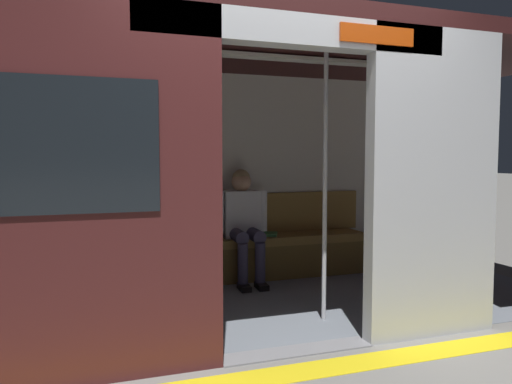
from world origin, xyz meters
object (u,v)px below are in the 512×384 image
object	(u,v)px
book	(270,234)
grab_pole_far	(325,184)
bench_seat	(221,249)
person_seated	(243,218)
train_car	(237,132)
handbag	(202,230)
grab_pole_door	(212,187)

from	to	relation	value
book	grab_pole_far	world-z (taller)	grab_pole_far
bench_seat	person_seated	distance (m)	0.41
person_seated	book	size ratio (longest dim) A/B	5.40
train_car	handbag	distance (m)	1.39
book	grab_pole_far	distance (m)	1.62
bench_seat	grab_pole_door	world-z (taller)	grab_pole_door
bench_seat	grab_pole_door	xyz separation A→B (m)	(0.47, 1.57, 0.75)
person_seated	grab_pole_far	world-z (taller)	grab_pole_far
book	grab_pole_far	xyz separation A→B (m)	(0.09, 1.48, 0.63)
grab_pole_door	person_seated	bearing A→B (deg)	-115.09
handbag	grab_pole_door	size ratio (longest dim) A/B	0.12
person_seated	grab_pole_door	world-z (taller)	grab_pole_door
train_car	grab_pole_far	bearing A→B (deg)	134.77
grab_pole_far	bench_seat	bearing A→B (deg)	-71.91
train_car	grab_pole_far	world-z (taller)	train_car
bench_seat	book	bearing A→B (deg)	-176.96
bench_seat	train_car	bearing A→B (deg)	84.68
train_car	grab_pole_far	distance (m)	0.90
bench_seat	person_seated	xyz separation A→B (m)	(-0.23, 0.05, 0.33)
person_seated	train_car	bearing A→B (deg)	69.28
book	person_seated	bearing A→B (deg)	37.30
bench_seat	person_seated	size ratio (longest dim) A/B	2.80
train_car	bench_seat	bearing A→B (deg)	-95.32
train_car	person_seated	bearing A→B (deg)	-110.72
book	grab_pole_door	xyz separation A→B (m)	(1.04, 1.60, 0.63)
train_car	bench_seat	distance (m)	1.48
book	grab_pole_door	bearing A→B (deg)	80.27
handbag	person_seated	bearing A→B (deg)	162.15
handbag	book	bearing A→B (deg)	175.93
bench_seat	handbag	bearing A→B (deg)	-24.04
grab_pole_door	grab_pole_far	bearing A→B (deg)	-173.22
bench_seat	person_seated	world-z (taller)	person_seated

